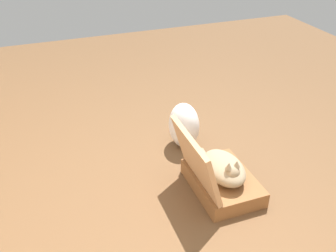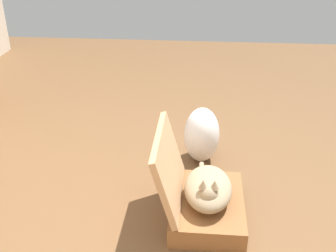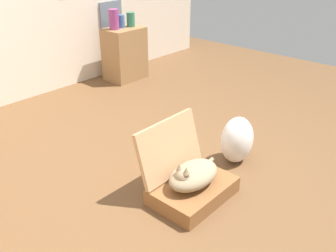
{
  "view_description": "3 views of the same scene",
  "coord_description": "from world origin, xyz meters",
  "views": [
    {
      "loc": [
        -2.1,
        0.69,
        1.96
      ],
      "look_at": [
        0.11,
        -0.13,
        0.52
      ],
      "focal_mm": 41.53,
      "sensor_mm": 36.0,
      "label": 1
    },
    {
      "loc": [
        -2.1,
        -0.43,
        1.63
      ],
      "look_at": [
        0.14,
        -0.24,
        0.48
      ],
      "focal_mm": 44.08,
      "sensor_mm": 36.0,
      "label": 2
    },
    {
      "loc": [
        -1.91,
        -1.87,
        1.75
      ],
      "look_at": [
        -0.06,
        -0.22,
        0.49
      ],
      "focal_mm": 40.17,
      "sensor_mm": 36.0,
      "label": 3
    }
  ],
  "objects": [
    {
      "name": "suitcase_base",
      "position": [
        -0.1,
        -0.49,
        0.06
      ],
      "size": [
        0.61,
        0.43,
        0.12
      ],
      "primitive_type": "cube",
      "color": "brown",
      "rests_on": "ground"
    },
    {
      "name": "vase_tall",
      "position": [
        1.25,
        1.88,
        0.81
      ],
      "size": [
        0.13,
        0.13,
        0.25
      ],
      "primitive_type": "cylinder",
      "color": "#8C387A",
      "rests_on": "side_table"
    },
    {
      "name": "suitcase_lid",
      "position": [
        -0.1,
        -0.26,
        0.34
      ],
      "size": [
        0.61,
        0.16,
        0.42
      ],
      "primitive_type": "cube",
      "rotation": [
        1.29,
        0.0,
        0.0
      ],
      "color": "tan",
      "rests_on": "suitcase_base"
    },
    {
      "name": "vase_round",
      "position": [
        1.37,
        1.88,
        0.77
      ],
      "size": [
        0.08,
        0.08,
        0.16
      ],
      "primitive_type": "cylinder",
      "color": "#38609E",
      "rests_on": "side_table"
    },
    {
      "name": "cat",
      "position": [
        -0.11,
        -0.49,
        0.21
      ],
      "size": [
        0.52,
        0.28,
        0.21
      ],
      "color": "#998466",
      "rests_on": "suitcase_base"
    },
    {
      "name": "side_table",
      "position": [
        1.37,
        1.85,
        0.34
      ],
      "size": [
        0.51,
        0.37,
        0.69
      ],
      "primitive_type": "cube",
      "color": "olive",
      "rests_on": "ground"
    },
    {
      "name": "vase_short",
      "position": [
        1.5,
        1.84,
        0.78
      ],
      "size": [
        0.11,
        0.11,
        0.18
      ],
      "primitive_type": "cylinder",
      "color": "#2D7051",
      "rests_on": "side_table"
    },
    {
      "name": "ground_plane",
      "position": [
        0.0,
        0.0,
        0.0
      ],
      "size": [
        7.68,
        7.68,
        0.0
      ],
      "primitive_type": "plane",
      "color": "brown",
      "rests_on": "ground"
    },
    {
      "name": "plastic_bag_white",
      "position": [
        0.56,
        -0.45,
        0.21
      ],
      "size": [
        0.32,
        0.26,
        0.41
      ],
      "primitive_type": "ellipsoid",
      "color": "white",
      "rests_on": "ground"
    }
  ]
}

